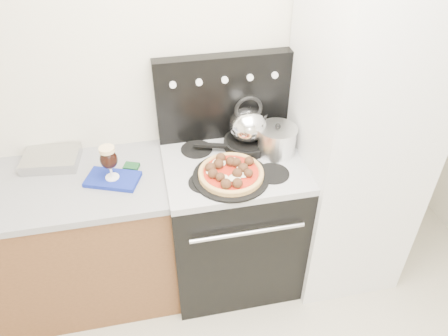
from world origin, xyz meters
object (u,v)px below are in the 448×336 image
object	(u,v)px
skillet	(247,143)
tea_kettle	(248,122)
fridge	(354,145)
stock_pot	(277,141)
base_cabinet	(47,249)
stove_body	(232,223)
pizza_pan	(231,177)
oven_mitt	(113,179)
beer_glass	(109,163)
pizza	(231,172)

from	to	relation	value
skillet	tea_kettle	world-z (taller)	tea_kettle
fridge	stock_pot	world-z (taller)	fridge
base_cabinet	stock_pot	xyz separation A→B (m)	(1.36, 0.01, 0.57)
skillet	tea_kettle	size ratio (longest dim) A/B	1.16
stove_body	tea_kettle	world-z (taller)	tea_kettle
stove_body	skillet	world-z (taller)	skillet
stove_body	pizza_pan	xyz separation A→B (m)	(-0.04, -0.14, 0.49)
oven_mitt	pizza_pan	size ratio (longest dim) A/B	0.67
fridge	beer_glass	size ratio (longest dim) A/B	9.71
oven_mitt	pizza_pan	xyz separation A→B (m)	(0.61, -0.12, 0.01)
beer_glass	skillet	distance (m)	0.78
stove_body	tea_kettle	bearing A→B (deg)	47.94
tea_kettle	stock_pot	bearing A→B (deg)	-44.50
stove_body	fridge	world-z (taller)	fridge
stock_pot	base_cabinet	bearing A→B (deg)	-179.63
beer_glass	skillet	world-z (taller)	beer_glass
beer_glass	base_cabinet	bearing A→B (deg)	175.17
beer_glass	pizza	bearing A→B (deg)	-11.36
stove_body	fridge	distance (m)	0.87
stove_body	beer_glass	bearing A→B (deg)	-178.83
fridge	tea_kettle	size ratio (longest dim) A/B	8.23
beer_glass	tea_kettle	bearing A→B (deg)	9.98
stove_body	oven_mitt	distance (m)	0.80
fridge	tea_kettle	xyz separation A→B (m)	(-0.59, 0.15, 0.13)
beer_glass	pizza_pan	world-z (taller)	beer_glass
stove_body	skillet	distance (m)	0.53
skillet	stock_pot	size ratio (longest dim) A/B	1.28
base_cabinet	pizza	distance (m)	1.20
pizza	stock_pot	distance (m)	0.34
stock_pot	fridge	bearing A→B (deg)	-7.52
beer_glass	stock_pot	size ratio (longest dim) A/B	0.93
skillet	tea_kettle	xyz separation A→B (m)	(0.00, 0.00, 0.14)
fridge	skillet	size ratio (longest dim) A/B	7.07
skillet	stock_pot	bearing A→B (deg)	-30.75
base_cabinet	stove_body	size ratio (longest dim) A/B	1.65
pizza_pan	pizza	xyz separation A→B (m)	(-0.00, 0.00, 0.03)
pizza_pan	skillet	xyz separation A→B (m)	(0.15, 0.26, 0.02)
oven_mitt	stove_body	bearing A→B (deg)	1.17
stock_pot	pizza_pan	bearing A→B (deg)	-150.21
stove_body	beer_glass	xyz separation A→B (m)	(-0.65, -0.01, 0.58)
base_cabinet	beer_glass	world-z (taller)	beer_glass
fridge	oven_mitt	distance (m)	1.35
beer_glass	tea_kettle	distance (m)	0.77
tea_kettle	pizza_pan	bearing A→B (deg)	-134.24
beer_glass	skillet	xyz separation A→B (m)	(0.76, 0.13, -0.08)
pizza_pan	pizza	distance (m)	0.03
oven_mitt	beer_glass	world-z (taller)	beer_glass
base_cabinet	fridge	xyz separation A→B (m)	(1.80, -0.05, 0.52)
beer_glass	stock_pot	distance (m)	0.91
skillet	fridge	bearing A→B (deg)	-13.82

